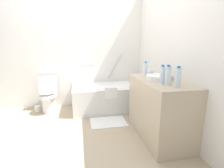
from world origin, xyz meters
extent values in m
plane|color=tan|center=(0.00, 0.00, 0.00)|extent=(3.81, 3.81, 0.00)
cube|color=silver|center=(0.00, 1.40, 1.23)|extent=(3.21, 0.10, 2.46)
cube|color=silver|center=(1.46, 0.00, 1.23)|extent=(0.10, 3.09, 2.46)
cube|color=silver|center=(0.62, 0.97, 0.25)|extent=(1.46, 0.76, 0.49)
cube|color=white|center=(0.62, 0.97, 0.45)|extent=(1.20, 0.55, 0.09)
cylinder|color=#B2B2B7|center=(1.19, 0.97, 0.53)|extent=(0.09, 0.03, 0.03)
cylinder|color=#B2B2B7|center=(0.82, 1.32, 0.85)|extent=(0.32, 0.03, 0.55)
cylinder|color=#B2B2B7|center=(0.22, 1.32, 0.89)|extent=(0.30, 0.03, 0.03)
cube|color=white|center=(0.59, 0.60, 0.44)|extent=(0.22, 0.03, 0.20)
cylinder|color=white|center=(-0.58, 1.02, 0.17)|extent=(0.27, 0.27, 0.34)
ellipsoid|color=white|center=(-0.58, 0.98, 0.34)|extent=(0.36, 0.38, 0.14)
ellipsoid|color=white|center=(-0.58, 0.98, 0.42)|extent=(0.34, 0.36, 0.02)
cube|color=white|center=(-0.59, 1.19, 0.51)|extent=(0.36, 0.18, 0.34)
cylinder|color=#ADADB2|center=(-0.59, 1.19, 0.69)|extent=(0.03, 0.03, 0.01)
cube|color=tan|center=(1.13, -0.23, 0.42)|extent=(0.55, 1.11, 0.83)
cylinder|color=white|center=(1.11, -0.21, 0.87)|extent=(0.34, 0.34, 0.07)
cylinder|color=silver|center=(1.32, -0.21, 0.86)|extent=(0.02, 0.02, 0.05)
cylinder|color=silver|center=(1.27, -0.21, 0.89)|extent=(0.09, 0.02, 0.02)
cylinder|color=silver|center=(1.32, -0.27, 0.85)|extent=(0.03, 0.03, 0.04)
cylinder|color=silver|center=(1.32, -0.15, 0.85)|extent=(0.03, 0.03, 0.04)
cylinder|color=silver|center=(1.04, -0.42, 0.94)|extent=(0.06, 0.06, 0.21)
cylinder|color=blue|center=(1.04, -0.42, 1.06)|extent=(0.03, 0.03, 0.02)
cylinder|color=silver|center=(1.12, -0.63, 0.95)|extent=(0.07, 0.07, 0.22)
cylinder|color=blue|center=(1.12, -0.63, 1.07)|extent=(0.04, 0.04, 0.02)
cylinder|color=silver|center=(1.08, -0.50, 0.95)|extent=(0.07, 0.07, 0.22)
cylinder|color=blue|center=(1.08, -0.50, 1.07)|extent=(0.04, 0.04, 0.02)
cylinder|color=silver|center=(1.07, 0.19, 0.93)|extent=(0.06, 0.06, 0.20)
cylinder|color=blue|center=(1.07, 0.19, 1.04)|extent=(0.04, 0.04, 0.02)
cylinder|color=white|center=(1.06, 0.03, 0.88)|extent=(0.06, 0.06, 0.09)
cylinder|color=white|center=(1.13, 0.10, 0.88)|extent=(0.08, 0.08, 0.10)
cube|color=white|center=(0.49, 0.33, 0.01)|extent=(0.61, 0.43, 0.01)
cylinder|color=white|center=(-0.82, 1.10, 0.06)|extent=(0.11, 0.11, 0.11)
camera|label=1|loc=(0.03, -2.31, 1.31)|focal=26.97mm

